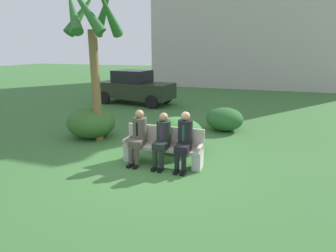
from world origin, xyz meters
TOP-DOWN VIEW (x-y plane):
  - ground_plane at (0.00, 0.00)m, footprint 80.00×80.00m
  - park_bench at (0.18, 0.13)m, footprint 1.93×0.44m
  - seated_man_left at (-0.41, 0.01)m, footprint 0.34×0.72m
  - seated_man_middle at (0.21, 0.00)m, footprint 0.34×0.72m
  - seated_man_right at (0.73, 0.01)m, footprint 0.34×0.72m
  - palm_tree_tall at (-2.30, 1.20)m, footprint 1.65×1.70m
  - shrub_near_bench at (0.22, 1.13)m, footprint 1.47×1.34m
  - shrub_mid_lawn at (-2.66, 1.38)m, footprint 1.52×1.39m
  - shrub_far_lawn at (1.18, 3.54)m, footprint 1.26×1.15m
  - parked_car_near at (-3.84, 7.05)m, footprint 4.06×2.09m

SIDE VIEW (x-z plane):
  - ground_plane at x=0.00m, z-range 0.00..0.00m
  - shrub_far_lawn at x=1.18m, z-range 0.00..0.79m
  - park_bench at x=0.18m, z-range -0.03..0.87m
  - shrub_near_bench at x=0.22m, z-range 0.00..0.92m
  - shrub_mid_lawn at x=-2.66m, z-range 0.00..0.95m
  - seated_man_middle at x=0.21m, z-range 0.08..1.35m
  - seated_man_left at x=-0.41m, z-range 0.08..1.37m
  - seated_man_right at x=0.73m, z-range 0.08..1.41m
  - parked_car_near at x=-3.84m, z-range 0.00..1.68m
  - palm_tree_tall at x=-2.30m, z-range 1.05..5.53m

